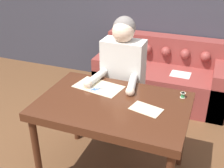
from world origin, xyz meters
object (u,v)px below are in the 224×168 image
couch (162,77)px  person (123,81)px  dining_table (113,111)px  thread_spool (183,95)px  scissors (98,89)px

couch → person: size_ratio=1.26×
dining_table → thread_spool: thread_spool is taller
dining_table → person: person is taller
couch → person: 1.14m
thread_spool → dining_table: bearing=-151.4°
person → scissors: size_ratio=7.04×
couch → scissors: size_ratio=8.88×
dining_table → couch: (0.10, 1.61, -0.39)m
dining_table → thread_spool: bearing=28.6°
scissors → dining_table: bearing=-37.8°
person → thread_spool: (0.63, -0.28, 0.11)m
person → thread_spool: 0.70m
dining_table → thread_spool: (0.52, 0.28, 0.11)m
person → scissors: person is taller
couch → scissors: bearing=-102.0°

